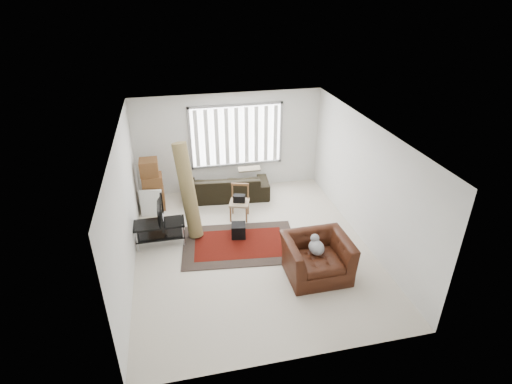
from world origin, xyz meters
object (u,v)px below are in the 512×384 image
(moving_boxes, at_px, (152,186))
(armchair, at_px, (317,255))
(tv_stand, at_px, (160,229))
(sofa, at_px, (227,183))
(side_chair, at_px, (239,201))

(moving_boxes, bearing_deg, armchair, -47.30)
(tv_stand, bearing_deg, sofa, 46.01)
(side_chair, bearing_deg, sofa, 114.43)
(moving_boxes, xyz_separation_m, armchair, (3.16, -3.42, -0.15))
(tv_stand, relative_size, moving_boxes, 0.82)
(side_chair, height_order, armchair, armchair)
(tv_stand, relative_size, sofa, 0.49)
(side_chair, relative_size, armchair, 0.68)
(tv_stand, height_order, side_chair, side_chair)
(tv_stand, height_order, armchair, armchair)
(tv_stand, relative_size, armchair, 0.86)
(tv_stand, bearing_deg, armchair, -30.14)
(armchair, bearing_deg, moving_boxes, 132.21)
(side_chair, distance_m, armchair, 2.70)
(tv_stand, height_order, moving_boxes, moving_boxes)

